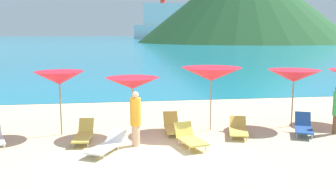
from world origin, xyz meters
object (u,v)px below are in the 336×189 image
umbrella_3 (132,83)px  lounge_chair_2 (84,134)px  umbrella_4 (211,74)px  lounge_chair_8 (107,145)px  lounge_chair_9 (238,129)px  lounge_chair_0 (303,126)px  umbrella_2 (59,78)px  beachgoer_1 (136,117)px  cruise_ship (172,23)px  umbrella_5 (294,76)px  lounge_chair_3 (172,126)px  lounge_chair_10 (190,138)px

umbrella_3 → lounge_chair_2: bearing=-157.6°
umbrella_4 → lounge_chair_8: umbrella_4 is taller
lounge_chair_2 → lounge_chair_9: lounge_chair_2 is taller
umbrella_3 → lounge_chair_0: 6.26m
umbrella_3 → umbrella_2: bearing=172.4°
umbrella_2 → umbrella_3: 2.55m
umbrella_2 → beachgoer_1: bearing=-34.5°
umbrella_4 → cruise_ship: (35.53, 231.24, 7.70)m
umbrella_3 → umbrella_4: 2.92m
beachgoer_1 → umbrella_2: bearing=-134.6°
lounge_chair_8 → lounge_chair_9: lounge_chair_9 is taller
umbrella_5 → beachgoer_1: (-6.16, -1.73, -1.03)m
umbrella_2 → beachgoer_1: (2.53, -1.74, -1.10)m
lounge_chair_3 → beachgoer_1: 2.12m
lounge_chair_0 → cruise_ship: size_ratio=0.03×
lounge_chair_0 → lounge_chair_2: (-7.68, 0.24, -0.04)m
umbrella_4 → lounge_chair_10: size_ratio=1.60×
lounge_chair_10 → beachgoer_1: (-1.69, 0.38, 0.63)m
umbrella_2 → umbrella_3: size_ratio=1.11×
lounge_chair_10 → lounge_chair_8: bearing=169.8°
lounge_chair_2 → beachgoer_1: beachgoer_1 is taller
umbrella_3 → umbrella_4: umbrella_4 is taller
lounge_chair_8 → cruise_ship: size_ratio=0.04×
lounge_chair_0 → lounge_chair_9: bearing=-162.0°
umbrella_4 → lounge_chair_9: size_ratio=1.41×
lounge_chair_9 → beachgoer_1: beachgoer_1 is taller
lounge_chair_10 → lounge_chair_9: bearing=15.7°
lounge_chair_0 → cruise_ship: (32.43, 232.39, 9.49)m
lounge_chair_0 → lounge_chair_8: 6.97m
umbrella_4 → lounge_chair_2: umbrella_4 is taller
lounge_chair_8 → umbrella_2: bearing=154.1°
umbrella_3 → lounge_chair_2: umbrella_3 is taller
lounge_chair_10 → lounge_chair_3: bearing=85.2°
umbrella_3 → umbrella_5: umbrella_5 is taller
umbrella_4 → lounge_chair_10: umbrella_4 is taller
lounge_chair_9 → cruise_ship: (34.76, 232.15, 9.56)m
lounge_chair_0 → lounge_chair_10: lounge_chair_0 is taller
lounge_chair_2 → lounge_chair_10: 3.54m
lounge_chair_10 → beachgoer_1: beachgoer_1 is taller
umbrella_4 → cruise_ship: size_ratio=0.05×
lounge_chair_0 → lounge_chair_8: lounge_chair_0 is taller
cruise_ship → lounge_chair_3: bearing=-98.9°
umbrella_5 → lounge_chair_0: umbrella_5 is taller
umbrella_4 → lounge_chair_10: (-1.20, -2.00, -1.79)m
umbrella_5 → lounge_chair_3: bearing=-176.3°
lounge_chair_10 → cruise_ship: 236.31m
lounge_chair_9 → beachgoer_1: (-3.66, -0.72, 0.70)m
umbrella_3 → lounge_chair_10: (1.70, -1.78, -1.55)m
lounge_chair_2 → beachgoer_1: bearing=-17.6°
umbrella_4 → beachgoer_1: size_ratio=1.36×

